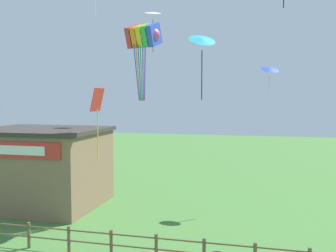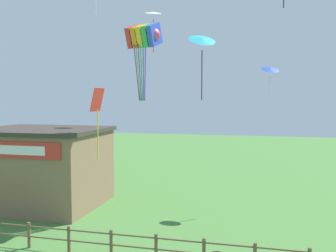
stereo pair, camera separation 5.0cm
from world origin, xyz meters
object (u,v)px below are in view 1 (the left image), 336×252
object	(u,v)px
kite_rainbow_parafoil	(143,36)
kite_blue_delta	(270,70)
kite_cyan_delta	(202,41)
kite_red_diamond	(97,109)
kite_white_delta	(153,14)
seaside_building	(41,167)

from	to	relation	value
kite_rainbow_parafoil	kite_blue_delta	bearing A→B (deg)	26.50
kite_cyan_delta	kite_red_diamond	bearing A→B (deg)	-152.50
kite_white_delta	kite_red_diamond	size ratio (longest dim) A/B	0.91
kite_rainbow_parafoil	kite_blue_delta	world-z (taller)	kite_rainbow_parafoil
kite_white_delta	kite_red_diamond	bearing A→B (deg)	-88.45
seaside_building	kite_red_diamond	size ratio (longest dim) A/B	2.34
kite_cyan_delta	kite_red_diamond	distance (m)	5.78
kite_cyan_delta	kite_white_delta	world-z (taller)	kite_white_delta
kite_cyan_delta	kite_white_delta	distance (m)	9.36
kite_cyan_delta	kite_rainbow_parafoil	bearing A→B (deg)	145.49
kite_blue_delta	kite_cyan_delta	xyz separation A→B (m)	(-3.22, -5.94, 0.96)
seaside_building	kite_blue_delta	bearing A→B (deg)	12.31
kite_cyan_delta	kite_white_delta	bearing A→B (deg)	121.10
kite_blue_delta	kite_cyan_delta	bearing A→B (deg)	-118.49
kite_rainbow_parafoil	kite_red_diamond	distance (m)	6.18
kite_white_delta	kite_red_diamond	xyz separation A→B (m)	(0.26, -9.79, -6.27)
kite_red_diamond	kite_white_delta	bearing A→B (deg)	91.55
kite_blue_delta	kite_white_delta	bearing A→B (deg)	168.22
kite_rainbow_parafoil	kite_cyan_delta	bearing A→B (deg)	-34.51
kite_rainbow_parafoil	kite_red_diamond	world-z (taller)	kite_rainbow_parafoil
kite_cyan_delta	kite_blue_delta	bearing A→B (deg)	61.51
seaside_building	kite_cyan_delta	bearing A→B (deg)	-15.69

